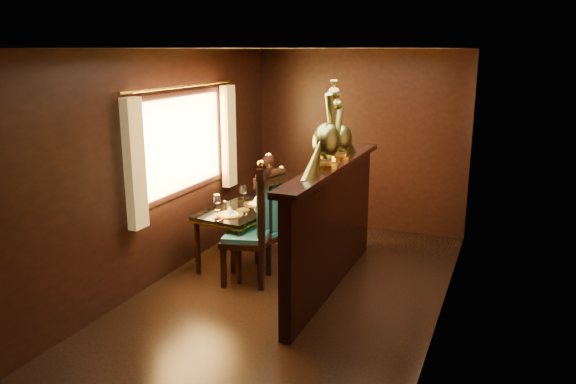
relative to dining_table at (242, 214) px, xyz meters
The scene contains 8 objects.
ground 1.20m from the dining_table, 32.83° to the right, with size 5.00×5.00×0.00m, color black.
room_shell 1.35m from the dining_table, 34.73° to the right, with size 3.04×5.04×2.52m.
partition 1.21m from the dining_table, 12.21° to the right, with size 0.26×2.70×1.36m.
dining_table is the anchor object (origin of this frame).
chair_left 0.60m from the dining_table, 46.52° to the right, with size 0.61×0.63×1.41m.
chair_right 0.45m from the dining_table, 27.39° to the right, with size 0.56×0.58×1.25m.
peacock_left 1.74m from the dining_table, 22.76° to the right, with size 0.27×0.71×0.85m, color #194C33, non-canonical shape.
peacock_right 1.61m from the dining_table, ahead, with size 0.22×0.59×0.70m, color #194C33, non-canonical shape.
Camera 1 is at (2.03, -5.08, 2.50)m, focal length 35.00 mm.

